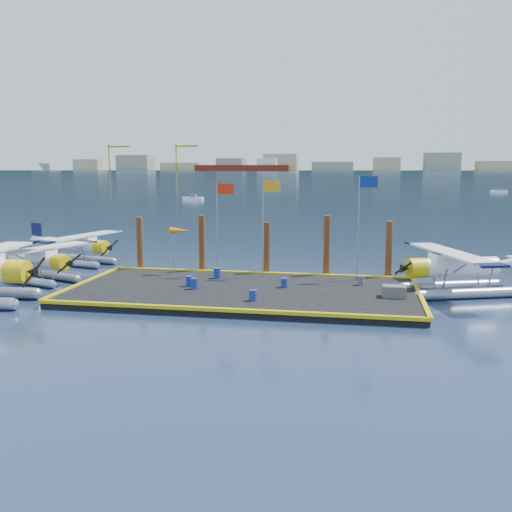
{
  "coord_description": "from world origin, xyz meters",
  "views": [
    {
      "loc": [
        6.63,
        -31.93,
        7.51
      ],
      "look_at": [
        0.38,
        2.0,
        2.04
      ],
      "focal_mm": 40.0,
      "sensor_mm": 36.0,
      "label": 1
    }
  ],
  "objects_px": {
    "seaplane_c": "(79,247)",
    "seaplane_d": "(456,270)",
    "flagpole_red": "(220,215)",
    "flagpole_blue": "(362,212)",
    "flagpole_yellow": "(266,214)",
    "drum_3": "(194,284)",
    "drum_5": "(217,273)",
    "drum_0": "(190,281)",
    "crate": "(394,291)",
    "seaplane_b": "(38,262)",
    "windsock": "(180,232)",
    "piling_0": "(140,246)",
    "drum_4": "(361,281)",
    "piling_4": "(389,252)",
    "piling_2": "(267,250)",
    "drum_2": "(284,283)",
    "piling_3": "(327,248)",
    "drum_1": "(253,295)",
    "piling_1": "(202,246)"
  },
  "relations": [
    {
      "from": "seaplane_c",
      "to": "seaplane_d",
      "type": "bearing_deg",
      "value": 92.4
    },
    {
      "from": "flagpole_red",
      "to": "flagpole_blue",
      "type": "xyz_separation_m",
      "value": [
        8.99,
        -0.0,
        0.29
      ]
    },
    {
      "from": "flagpole_blue",
      "to": "flagpole_yellow",
      "type": "bearing_deg",
      "value": 180.0
    },
    {
      "from": "drum_3",
      "to": "drum_5",
      "type": "bearing_deg",
      "value": 81.13
    },
    {
      "from": "drum_5",
      "to": "flagpole_yellow",
      "type": "relative_size",
      "value": 0.11
    },
    {
      "from": "drum_0",
      "to": "crate",
      "type": "distance_m",
      "value": 11.89
    },
    {
      "from": "seaplane_c",
      "to": "seaplane_b",
      "type": "bearing_deg",
      "value": 19.24
    },
    {
      "from": "windsock",
      "to": "piling_0",
      "type": "bearing_deg",
      "value": 155.27
    },
    {
      "from": "crate",
      "to": "drum_0",
      "type": "bearing_deg",
      "value": 176.55
    },
    {
      "from": "drum_4",
      "to": "piling_0",
      "type": "distance_m",
      "value": 15.61
    },
    {
      "from": "piling_4",
      "to": "flagpole_yellow",
      "type": "bearing_deg",
      "value": -168.4
    },
    {
      "from": "piling_2",
      "to": "flagpole_yellow",
      "type": "bearing_deg",
      "value": -82.79
    },
    {
      "from": "drum_2",
      "to": "windsock",
      "type": "relative_size",
      "value": 0.18
    },
    {
      "from": "windsock",
      "to": "drum_0",
      "type": "bearing_deg",
      "value": -64.87
    },
    {
      "from": "drum_3",
      "to": "piling_3",
      "type": "distance_m",
      "value": 9.54
    },
    {
      "from": "drum_1",
      "to": "drum_4",
      "type": "xyz_separation_m",
      "value": [
        5.63,
        5.13,
        -0.01
      ]
    },
    {
      "from": "seaplane_b",
      "to": "piling_3",
      "type": "distance_m",
      "value": 18.89
    },
    {
      "from": "windsock",
      "to": "seaplane_b",
      "type": "bearing_deg",
      "value": -165.34
    },
    {
      "from": "seaplane_b",
      "to": "piling_3",
      "type": "relative_size",
      "value": 1.96
    },
    {
      "from": "drum_3",
      "to": "drum_1",
      "type": "bearing_deg",
      "value": -30.13
    },
    {
      "from": "seaplane_b",
      "to": "drum_4",
      "type": "height_order",
      "value": "seaplane_b"
    },
    {
      "from": "piling_0",
      "to": "drum_5",
      "type": "bearing_deg",
      "value": -22.71
    },
    {
      "from": "seaplane_d",
      "to": "drum_3",
      "type": "height_order",
      "value": "seaplane_d"
    },
    {
      "from": "flagpole_yellow",
      "to": "flagpole_blue",
      "type": "xyz_separation_m",
      "value": [
        5.99,
        -0.0,
        0.17
      ]
    },
    {
      "from": "drum_1",
      "to": "crate",
      "type": "bearing_deg",
      "value": 17.01
    },
    {
      "from": "piling_4",
      "to": "piling_0",
      "type": "bearing_deg",
      "value": 180.0
    },
    {
      "from": "crate",
      "to": "flagpole_red",
      "type": "relative_size",
      "value": 0.21
    },
    {
      "from": "flagpole_red",
      "to": "flagpole_yellow",
      "type": "bearing_deg",
      "value": 0.0
    },
    {
      "from": "piling_3",
      "to": "drum_0",
      "type": "bearing_deg",
      "value": -146.08
    },
    {
      "from": "drum_2",
      "to": "drum_3",
      "type": "bearing_deg",
      "value": -164.75
    },
    {
      "from": "flagpole_yellow",
      "to": "piling_0",
      "type": "xyz_separation_m",
      "value": [
        -9.2,
        1.6,
        -2.51
      ]
    },
    {
      "from": "seaplane_b",
      "to": "piling_2",
      "type": "height_order",
      "value": "piling_2"
    },
    {
      "from": "drum_4",
      "to": "flagpole_yellow",
      "type": "distance_m",
      "value": 7.31
    },
    {
      "from": "seaplane_c",
      "to": "crate",
      "type": "bearing_deg",
      "value": 83.69
    },
    {
      "from": "seaplane_d",
      "to": "flagpole_blue",
      "type": "distance_m",
      "value": 6.49
    },
    {
      "from": "flagpole_yellow",
      "to": "seaplane_c",
      "type": "bearing_deg",
      "value": 164.13
    },
    {
      "from": "piling_3",
      "to": "flagpole_yellow",
      "type": "bearing_deg",
      "value": -157.15
    },
    {
      "from": "piling_0",
      "to": "seaplane_c",
      "type": "bearing_deg",
      "value": 155.63
    },
    {
      "from": "piling_0",
      "to": "drum_4",
      "type": "bearing_deg",
      "value": -11.55
    },
    {
      "from": "seaplane_c",
      "to": "drum_4",
      "type": "height_order",
      "value": "seaplane_c"
    },
    {
      "from": "crate",
      "to": "piling_4",
      "type": "bearing_deg",
      "value": 90.52
    },
    {
      "from": "seaplane_d",
      "to": "crate",
      "type": "distance_m",
      "value": 4.81
    },
    {
      "from": "seaplane_c",
      "to": "seaplane_d",
      "type": "relative_size",
      "value": 0.9
    },
    {
      "from": "crate",
      "to": "piling_2",
      "type": "bearing_deg",
      "value": 143.46
    },
    {
      "from": "drum_0",
      "to": "piling_1",
      "type": "relative_size",
      "value": 0.15
    },
    {
      "from": "drum_0",
      "to": "flagpole_blue",
      "type": "distance_m",
      "value": 11.37
    },
    {
      "from": "windsock",
      "to": "piling_1",
      "type": "distance_m",
      "value": 2.21
    },
    {
      "from": "drum_1",
      "to": "piling_0",
      "type": "height_order",
      "value": "piling_0"
    },
    {
      "from": "drum_2",
      "to": "piling_0",
      "type": "distance_m",
      "value": 11.8
    },
    {
      "from": "piling_4",
      "to": "drum_1",
      "type": "bearing_deg",
      "value": -131.87
    }
  ]
}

